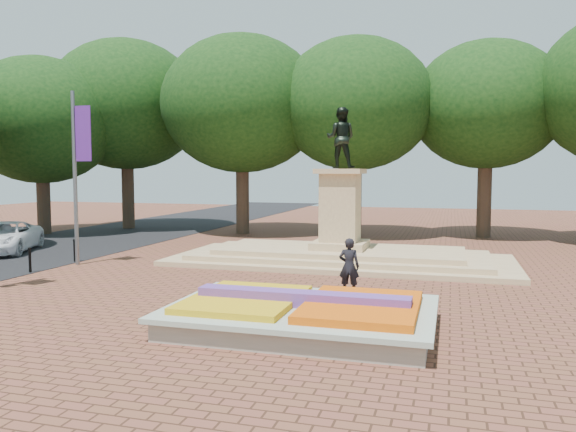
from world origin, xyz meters
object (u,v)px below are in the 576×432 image
object	(u,v)px
flower_bed	(303,313)
van	(4,237)
monument	(340,242)
pedestrian	(349,266)

from	to	relation	value
flower_bed	van	bearing A→B (deg)	153.19
flower_bed	van	xyz separation A→B (m)	(-16.68, 8.43, 0.34)
flower_bed	van	world-z (taller)	van
flower_bed	monument	bearing A→B (deg)	95.87
flower_bed	pedestrian	size ratio (longest dim) A/B	3.59
van	pedestrian	distance (m)	17.63
pedestrian	monument	bearing A→B (deg)	-76.33
flower_bed	van	size ratio (longest dim) A/B	1.22
monument	pedestrian	bearing A→B (deg)	-76.41
monument	van	bearing A→B (deg)	-174.27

